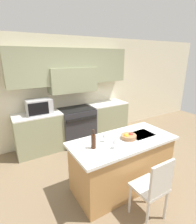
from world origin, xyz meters
name	(u,v)px	position (x,y,z in m)	size (l,w,h in m)	color
ground_plane	(121,182)	(0.00, 0.00, 0.00)	(10.00, 10.00, 0.00)	#7A664C
back_cabinetry	(71,82)	(0.00, 2.17, 1.58)	(10.00, 0.46, 2.70)	beige
back_counter	(76,125)	(0.00, 1.92, 0.47)	(3.02, 0.62, 0.95)	gray
range_stove	(77,125)	(0.00, 1.90, 0.47)	(0.87, 0.70, 0.93)	#2D2D33
microwave	(39,107)	(-0.90, 1.91, 1.12)	(0.56, 0.37, 0.34)	#B7B7BC
kitchen_island	(122,163)	(-0.03, -0.05, 0.45)	(1.78, 0.82, 0.90)	#B7844C
island_chair	(154,186)	(-0.11, -0.81, 0.56)	(0.42, 0.40, 0.98)	beige
wine_bottle	(94,141)	(-0.59, -0.03, 1.01)	(0.07, 0.07, 0.30)	#422314
wine_glass_near	(115,141)	(-0.32, -0.20, 1.03)	(0.08, 0.08, 0.19)	white
wine_glass_far	(105,134)	(-0.33, 0.05, 1.03)	(0.08, 0.08, 0.19)	white
fruit_bowl	(128,136)	(0.07, -0.06, 0.94)	(0.26, 0.26, 0.10)	#996B47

